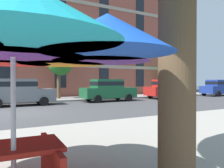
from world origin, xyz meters
The scene contains 10 objects.
ground_plane centered at (0.00, 0.00, 0.00)m, with size 120.00×120.00×0.00m, color #424244.
sidewalk_far centered at (0.00, 6.80, 0.06)m, with size 56.00×3.60×0.12m, color gray.
apartment_building centered at (0.00, 14.99, 8.00)m, with size 42.33×12.08×16.00m.
sedan_gray centered at (0.46, 3.70, 0.95)m, with size 4.40×1.98×1.78m.
sedan_green centered at (7.09, 3.70, 0.95)m, with size 4.40×1.98×1.78m.
sedan_red centered at (13.44, 3.70, 0.95)m, with size 4.40×1.98×1.78m.
sedan_blue centered at (21.04, 3.70, 0.95)m, with size 4.40×1.98×1.78m.
street_tree_middle centered at (4.07, 6.94, 2.97)m, with size 2.00×1.94×4.06m.
street_tree_right centered at (17.20, 7.27, 2.72)m, with size 2.26×2.38×4.02m.
patio_umbrella centered at (-0.88, -9.00, 2.13)m, with size 3.85×3.85×2.41m.
Camera 1 is at (-1.10, -11.91, 1.61)m, focal length 35.10 mm.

